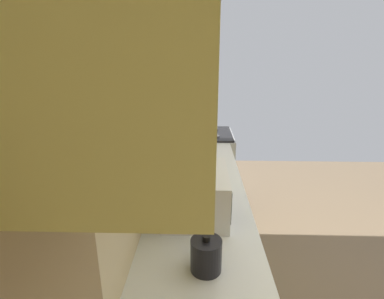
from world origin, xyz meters
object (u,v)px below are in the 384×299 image
Objects in this scene: microwave at (196,192)px; bowl at (203,158)px; kettle at (206,255)px; oven_range at (203,170)px.

microwave reaches higher than bowl.
kettle is at bearing -173.94° from microwave.
microwave is (-1.72, 0.06, 0.57)m from oven_range.
oven_range is 5.94× the size of kettle.
bowl is 1.02× the size of kettle.
bowl is at bearing -0.00° from kettle.
microwave reaches higher than oven_range.
oven_range is 2.25m from kettle.
kettle is (-2.19, 0.01, 0.52)m from oven_range.
microwave is 2.49× the size of bowl.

